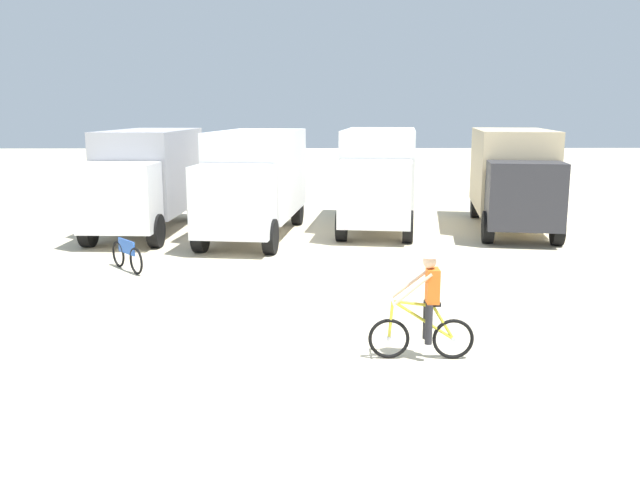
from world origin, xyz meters
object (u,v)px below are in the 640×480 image
object	(u,v)px
cyclist_orange_shirt	(426,309)
bicycle_spare	(127,255)
box_truck_tan_camper	(513,174)
box_truck_white_box	(379,173)
box_truck_grey_hauler	(147,175)
box_truck_avon_van	(255,178)

from	to	relation	value
cyclist_orange_shirt	bicycle_spare	size ratio (longest dim) A/B	1.32
box_truck_tan_camper	box_truck_white_box	bearing A→B (deg)	174.25
box_truck_grey_hauler	cyclist_orange_shirt	world-z (taller)	box_truck_grey_hauler
box_truck_tan_camper	cyclist_orange_shirt	world-z (taller)	box_truck_tan_camper
box_truck_white_box	bicycle_spare	xyz separation A→B (m)	(-7.04, -6.34, -1.48)
cyclist_orange_shirt	box_truck_white_box	bearing A→B (deg)	87.59
bicycle_spare	box_truck_tan_camper	bearing A→B (deg)	26.99
cyclist_orange_shirt	box_truck_avon_van	bearing A→B (deg)	108.20
box_truck_avon_van	box_truck_white_box	xyz separation A→B (m)	(4.14, 1.58, 0.00)
box_truck_white_box	box_truck_grey_hauler	bearing A→B (deg)	-175.14
box_truck_white_box	cyclist_orange_shirt	size ratio (longest dim) A/B	3.85
box_truck_grey_hauler	box_truck_tan_camper	bearing A→B (deg)	0.97
box_truck_grey_hauler	box_truck_tan_camper	world-z (taller)	same
box_truck_avon_van	bicycle_spare	world-z (taller)	box_truck_avon_van
box_truck_grey_hauler	box_truck_avon_van	size ratio (longest dim) A/B	0.98
box_truck_grey_hauler	box_truck_tan_camper	distance (m)	12.32
box_truck_tan_camper	bicycle_spare	world-z (taller)	box_truck_tan_camper
box_truck_white_box	box_truck_tan_camper	world-z (taller)	same
box_truck_avon_van	bicycle_spare	size ratio (longest dim) A/B	5.08
box_truck_grey_hauler	box_truck_avon_van	xyz separation A→B (m)	(3.66, -0.91, 0.00)
box_truck_avon_van	box_truck_tan_camper	distance (m)	8.73
box_truck_grey_hauler	box_truck_tan_camper	xyz separation A→B (m)	(12.32, 0.21, 0.00)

